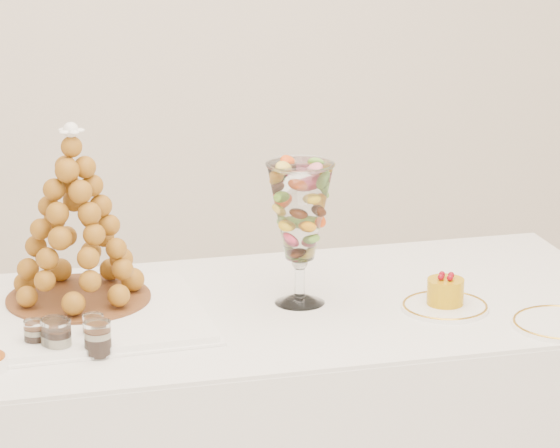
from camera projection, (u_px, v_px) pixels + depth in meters
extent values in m
cube|color=white|center=(215.00, 313.00, 3.06)|extent=(1.95, 0.78, 0.01)
cube|color=white|center=(66.00, 319.00, 2.98)|extent=(0.62, 0.48, 0.02)
cylinder|color=white|center=(300.00, 299.00, 3.11)|extent=(0.12, 0.12, 0.02)
cylinder|color=white|center=(300.00, 278.00, 3.09)|extent=(0.02, 0.02, 0.08)
sphere|color=white|center=(300.00, 262.00, 3.08)|extent=(0.04, 0.04, 0.04)
cylinder|color=white|center=(445.00, 307.00, 3.07)|extent=(0.20, 0.20, 0.01)
cylinder|color=white|center=(35.00, 335.00, 2.82)|extent=(0.06, 0.06, 0.06)
cylinder|color=white|center=(54.00, 336.00, 2.80)|extent=(0.06, 0.06, 0.08)
cylinder|color=white|center=(93.00, 328.00, 2.87)|extent=(0.05, 0.05, 0.06)
cylinder|color=white|center=(58.00, 338.00, 2.79)|extent=(0.06, 0.06, 0.08)
cylinder|color=white|center=(98.00, 339.00, 2.79)|extent=(0.06, 0.06, 0.08)
cylinder|color=brown|center=(79.00, 298.00, 3.07)|extent=(0.34, 0.34, 0.01)
cone|color=#935A16|center=(75.00, 213.00, 3.01)|extent=(0.29, 0.29, 0.40)
sphere|color=white|center=(71.00, 132.00, 2.96)|extent=(0.04, 0.04, 0.04)
cylinder|color=#C18E08|center=(445.00, 291.00, 3.07)|extent=(0.09, 0.09, 0.06)
sphere|color=maroon|center=(451.00, 275.00, 3.06)|extent=(0.02, 0.02, 0.02)
sphere|color=maroon|center=(442.00, 274.00, 3.07)|extent=(0.02, 0.02, 0.02)
sphere|color=maroon|center=(441.00, 277.00, 3.05)|extent=(0.02, 0.02, 0.02)
sphere|color=maroon|center=(450.00, 278.00, 3.04)|extent=(0.02, 0.02, 0.02)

